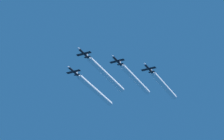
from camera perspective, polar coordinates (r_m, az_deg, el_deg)
name	(u,v)px	position (r m, az deg, el deg)	size (l,w,h in m)	color
jet_lead	(83,53)	(286.10, -2.75, 1.63)	(7.52, 10.95, 2.63)	black
jet_left_wingman	(116,60)	(289.08, 0.43, 0.93)	(7.52, 10.95, 2.63)	black
jet_right_wingman	(73,71)	(298.40, -3.74, -0.08)	(7.52, 10.95, 2.63)	black
jet_outer_left	(148,68)	(293.49, 3.43, 0.19)	(7.52, 10.95, 2.63)	black
smoke_trail_lead	(106,75)	(304.72, -0.58, -0.44)	(2.62, 38.31, 2.62)	white
smoke_trail_left_wingman	(135,79)	(306.26, 2.17, -0.87)	(2.62, 33.06, 2.62)	white
smoke_trail_right_wingman	(95,90)	(316.57, -1.65, -1.92)	(2.62, 36.92, 2.62)	white
smoke_trail_outer_left	(164,85)	(310.26, 4.91, -1.46)	(2.62, 30.73, 2.62)	white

